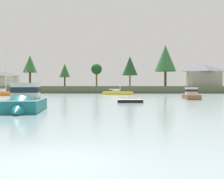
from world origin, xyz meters
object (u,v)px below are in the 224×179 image
Objects in this scene: cruiser_wood at (190,97)px; dinghy_sand at (22,98)px; sailboat_orange at (3,95)px; cruiser_teal at (25,106)px; dinghy_black at (130,102)px; sailboat_yellow at (118,94)px.

dinghy_sand is at bearing -178.73° from cruiser_wood.
cruiser_teal is at bearing -65.18° from sailboat_orange.
dinghy_sand is at bearing 109.82° from cruiser_teal.
cruiser_wood reaches higher than dinghy_black.
dinghy_sand is 20.87m from dinghy_black.
sailboat_yellow is 35.41m from dinghy_black.
sailboat_orange is (-10.17, 16.65, 0.11)m from dinghy_sand.
sailboat_yellow is at bearing 117.56° from cruiser_wood.
sailboat_yellow reaches higher than dinghy_black.
sailboat_orange is at bearing 157.47° from cruiser_wood.
cruiser_teal is at bearing -124.09° from dinghy_black.
dinghy_black is at bearing -29.92° from dinghy_sand.
dinghy_black is 39.12m from sailboat_orange.
dinghy_sand is 0.39× the size of cruiser_wood.
sailboat_orange is (-38.61, 16.02, -0.18)m from cruiser_wood.
sailboat_orange is at bearing 136.24° from dinghy_black.
sailboat_yellow is at bearing 17.69° from sailboat_orange.
cruiser_wood is 41.80m from sailboat_orange.
sailboat_orange reaches higher than dinghy_sand.
cruiser_teal is (-9.35, -13.82, 0.36)m from dinghy_black.
cruiser_teal is at bearing -128.41° from cruiser_wood.
sailboat_orange is at bearing 114.82° from cruiser_teal.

